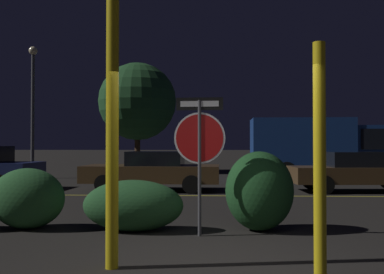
# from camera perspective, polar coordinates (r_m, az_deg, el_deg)

# --- Properties ---
(ground_plane) EXTENTS (260.00, 260.00, 0.00)m
(ground_plane) POSITION_cam_1_polar(r_m,az_deg,el_deg) (5.62, 2.24, -17.26)
(ground_plane) COLOR black
(road_center_stripe) EXTENTS (38.70, 0.12, 0.01)m
(road_center_stripe) POSITION_cam_1_polar(r_m,az_deg,el_deg) (13.31, 2.24, -7.83)
(road_center_stripe) COLOR gold
(road_center_stripe) RESTS_ON ground_plane
(stop_sign) EXTENTS (0.89, 0.08, 2.39)m
(stop_sign) POSITION_cam_1_polar(r_m,az_deg,el_deg) (7.38, 1.01, -0.26)
(stop_sign) COLOR #4C4C51
(stop_sign) RESTS_ON ground_plane
(yellow_pole_left) EXTENTS (0.16, 0.16, 3.48)m
(yellow_pole_left) POSITION_cam_1_polar(r_m,az_deg,el_deg) (5.56, -10.59, 0.72)
(yellow_pole_left) COLOR yellow
(yellow_pole_left) RESTS_ON ground_plane
(yellow_pole_right) EXTENTS (0.14, 0.14, 2.76)m
(yellow_pole_right) POSITION_cam_1_polar(r_m,az_deg,el_deg) (5.15, 16.65, -3.11)
(yellow_pole_right) COLOR yellow
(yellow_pole_right) RESTS_ON ground_plane
(hedge_bush_1) EXTENTS (1.40, 0.90, 1.13)m
(hedge_bush_1) POSITION_cam_1_polar(r_m,az_deg,el_deg) (8.64, -21.10, -7.65)
(hedge_bush_1) COLOR #2D6633
(hedge_bush_1) RESTS_ON ground_plane
(hedge_bush_2) EXTENTS (1.84, 0.89, 0.93)m
(hedge_bush_2) POSITION_cam_1_polar(r_m,az_deg,el_deg) (7.94, -7.87, -9.04)
(hedge_bush_2) COLOR #285B2D
(hedge_bush_2) RESTS_ON ground_plane
(hedge_bush_3) EXTENTS (1.25, 1.06, 1.45)m
(hedge_bush_3) POSITION_cam_1_polar(r_m,az_deg,el_deg) (7.99, 8.97, -7.11)
(hedge_bush_3) COLOR #1E4C23
(hedge_bush_3) RESTS_ON ground_plane
(passing_car_2) EXTENTS (4.77, 2.15, 1.35)m
(passing_car_2) POSITION_cam_1_polar(r_m,az_deg,el_deg) (14.86, -5.26, -4.48)
(passing_car_2) COLOR brown
(passing_car_2) RESTS_ON ground_plane
(passing_car_3) EXTENTS (4.62, 1.93, 1.34)m
(passing_car_3) POSITION_cam_1_polar(r_m,az_deg,el_deg) (15.44, 21.19, -4.32)
(passing_car_3) COLOR brown
(passing_car_3) RESTS_ON ground_plane
(delivery_truck) EXTENTS (7.25, 2.66, 2.77)m
(delivery_truck) POSITION_cam_1_polar(r_m,az_deg,el_deg) (20.56, 18.29, -1.09)
(delivery_truck) COLOR navy
(delivery_truck) RESTS_ON ground_plane
(street_lamp) EXTENTS (0.40, 0.40, 6.22)m
(street_lamp) POSITION_cam_1_polar(r_m,az_deg,el_deg) (21.55, -20.46, 5.07)
(street_lamp) COLOR #4C4C51
(street_lamp) RESTS_ON ground_plane
(tree_0) EXTENTS (4.46, 4.46, 6.31)m
(tree_0) POSITION_cam_1_polar(r_m,az_deg,el_deg) (24.92, -7.28, 4.69)
(tree_0) COLOR #422D1E
(tree_0) RESTS_ON ground_plane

